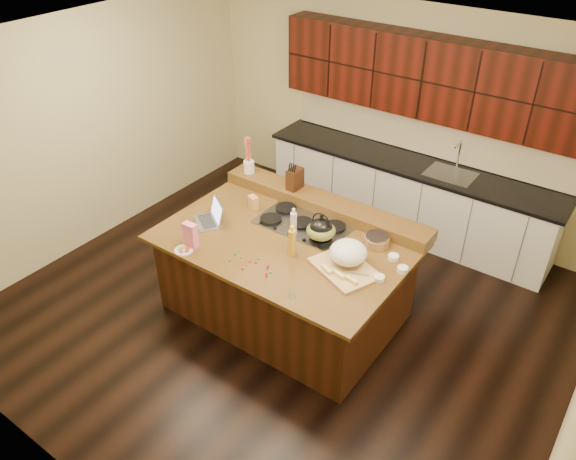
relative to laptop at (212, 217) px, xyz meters
The scene contains 34 objects.
room 0.89m from the laptop, 12.91° to the left, with size 5.52×5.02×2.72m.
island 0.96m from the laptop, 12.91° to the left, with size 2.40×1.60×0.92m.
back_ledge 1.18m from the laptop, 48.25° to the left, with size 2.40×0.30×0.12m, color black.
cooktop 0.92m from the laptop, 31.43° to the left, with size 0.92×0.52×0.05m.
back_counter 2.64m from the laptop, 65.70° to the left, with size 3.70×0.66×2.40m.
kettle 1.14m from the laptop, 17.87° to the left, with size 0.23×0.23×0.20m, color black.
green_bowl 1.14m from the laptop, 17.87° to the left, with size 0.28×0.28×0.16m, color olive.
laptop is the anchor object (origin of this frame).
oil_bottle 0.99m from the laptop, ahead, with size 0.07×0.07×0.27m, color gold.
vinegar_bottle 0.86m from the laptop, 19.66° to the left, with size 0.06×0.06×0.25m, color silver.
wooden_tray 1.50m from the laptop, ahead, with size 0.71×0.62×0.24m.
ramekin_a 1.83m from the laptop, ahead, with size 0.10×0.10×0.04m, color white.
ramekin_b 1.97m from the laptop, 11.26° to the left, with size 0.10×0.10×0.04m, color white.
ramekin_c 1.86m from the laptop, 15.64° to the left, with size 0.10×0.10×0.04m, color white.
strainer_bowl 1.67m from the laptop, 21.47° to the left, with size 0.24×0.24×0.09m, color #996B3F.
kitchen_timer 1.42m from the laptop, 19.88° to the right, with size 0.08×0.08×0.07m, color silver.
pink_bag 0.46m from the laptop, 73.07° to the right, with size 0.13×0.07×0.25m, color pink.
candy_plate 0.55m from the laptop, 76.84° to the right, with size 0.18×0.18×0.01m, color white.
package_box 0.48m from the laptop, 67.93° to the left, with size 0.10×0.07×0.15m, color gold.
utensil_crock 0.92m from the laptop, 104.05° to the left, with size 0.12×0.12×0.14m, color white.
knife_block 0.99m from the laptop, 65.08° to the left, with size 0.11×0.19×0.23m, color black.
gumdrop_0 0.81m from the laptop, 22.67° to the right, with size 0.02×0.02×0.02m, color red.
gumdrop_1 1.05m from the laptop, 18.08° to the right, with size 0.02×0.02×0.02m, color #198C26.
gumdrop_2 0.87m from the laptop, 29.33° to the right, with size 0.02×0.02×0.02m, color red.
gumdrop_3 0.71m from the laptop, 25.77° to the right, with size 0.02×0.02×0.02m, color #198C26.
gumdrop_4 1.07m from the laptop, 21.26° to the right, with size 0.02×0.02×0.02m, color red.
gumdrop_5 0.64m from the laptop, 27.95° to the right, with size 0.02×0.02×0.02m, color #198C26.
gumdrop_6 0.85m from the laptop, 19.95° to the right, with size 0.02×0.02×0.02m, color red.
gumdrop_7 0.71m from the laptop, 34.87° to the right, with size 0.02×0.02×0.02m, color #198C26.
gumdrop_8 0.98m from the laptop, 17.54° to the right, with size 0.02×0.02×0.02m, color red.
gumdrop_9 0.61m from the laptop, 22.76° to the right, with size 0.02×0.02×0.02m, color #198C26.
gumdrop_10 0.96m from the laptop, 15.83° to the right, with size 0.02×0.02×0.02m, color red.
gumdrop_11 0.81m from the laptop, 15.98° to the right, with size 0.02×0.02×0.02m, color #198C26.
gumdrop_12 1.04m from the laptop, 20.36° to the right, with size 0.02×0.02×0.02m, color red.
Camera 1 is at (2.63, -3.61, 4.02)m, focal length 35.00 mm.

